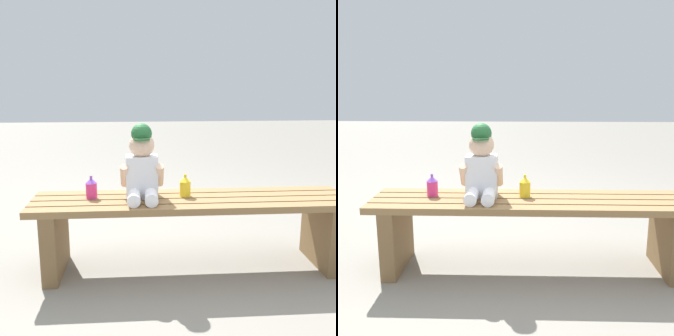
{
  "view_description": "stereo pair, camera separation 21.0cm",
  "coord_description": "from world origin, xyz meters",
  "views": [
    {
      "loc": [
        -0.28,
        -2.1,
        1.04
      ],
      "look_at": [
        -0.13,
        -0.05,
        0.59
      ],
      "focal_mm": 43.36,
      "sensor_mm": 36.0,
      "label": 1
    },
    {
      "loc": [
        -0.07,
        -2.11,
        1.04
      ],
      "look_at": [
        -0.13,
        -0.05,
        0.59
      ],
      "focal_mm": 43.36,
      "sensor_mm": 36.0,
      "label": 2
    }
  ],
  "objects": [
    {
      "name": "ground_plane",
      "position": [
        0.0,
        0.0,
        0.0
      ],
      "size": [
        16.0,
        16.0,
        0.0
      ],
      "primitive_type": "plane",
      "color": "gray"
    },
    {
      "name": "park_bench",
      "position": [
        0.0,
        0.0,
        0.28
      ],
      "size": [
        1.73,
        0.39,
        0.41
      ],
      "color": "olive",
      "rests_on": "ground_plane"
    },
    {
      "name": "child_figure",
      "position": [
        -0.27,
        0.02,
        0.59
      ],
      "size": [
        0.23,
        0.27,
        0.4
      ],
      "color": "white",
      "rests_on": "park_bench"
    },
    {
      "name": "sippy_cup_left",
      "position": [
        -0.54,
        0.04,
        0.47
      ],
      "size": [
        0.06,
        0.06,
        0.12
      ],
      "color": "#E5337F",
      "rests_on": "park_bench"
    },
    {
      "name": "sippy_cup_right",
      "position": [
        -0.03,
        0.04,
        0.47
      ],
      "size": [
        0.06,
        0.06,
        0.12
      ],
      "color": "yellow",
      "rests_on": "park_bench"
    }
  ]
}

